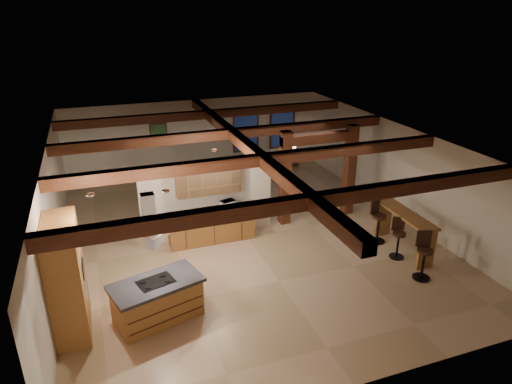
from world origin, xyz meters
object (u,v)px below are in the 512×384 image
Objects in this scene: kitchen_island at (157,300)px; sofa at (263,161)px; bar_counter at (404,225)px; dining_table at (198,196)px.

kitchen_island is 10.02m from sofa.
sofa is 7.73m from bar_counter.
sofa is (5.55, 8.34, -0.17)m from kitchen_island.
sofa is at bearing 39.49° from dining_table.
dining_table is at bearing 132.75° from bar_counter.
sofa is 0.97× the size of bar_counter.
bar_counter is (1.18, -7.62, 0.45)m from sofa.
kitchen_island reaches higher than sofa.
kitchen_island is at bearing 38.84° from sofa.
kitchen_island is 1.00× the size of sofa.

